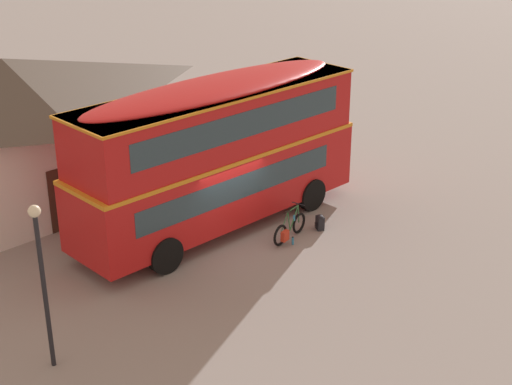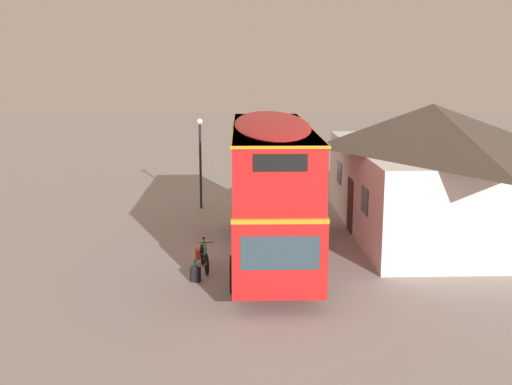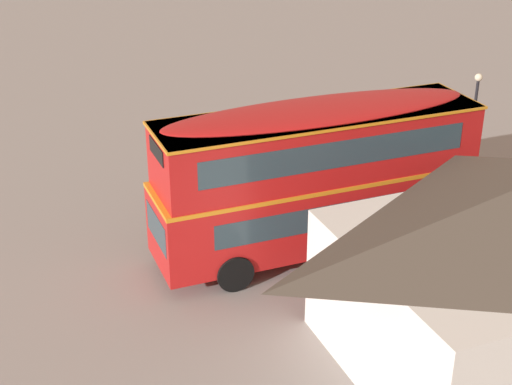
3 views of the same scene
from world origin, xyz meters
name	(u,v)px [view 3 (image 3 of 3)]	position (x,y,z in m)	size (l,w,h in m)	color
ground_plane	(318,233)	(0.00, 0.00, 0.00)	(120.00, 120.00, 0.00)	gray
double_decker_bus	(317,173)	(0.65, 0.90, 2.64)	(10.14, 3.17, 4.79)	black
touring_bicycle	(261,214)	(1.40, -1.37, 0.37)	(1.74, 0.59, 1.04)	black
backpack_on_ground	(224,221)	(2.62, -1.63, 0.26)	(0.33, 0.35, 0.50)	black
water_bottle_blue_sports	(262,216)	(1.24, -1.66, 0.12)	(0.07, 0.07, 0.26)	#338CBF
street_lamp	(474,114)	(-7.21, -1.41, 2.57)	(0.28, 0.28, 4.09)	black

